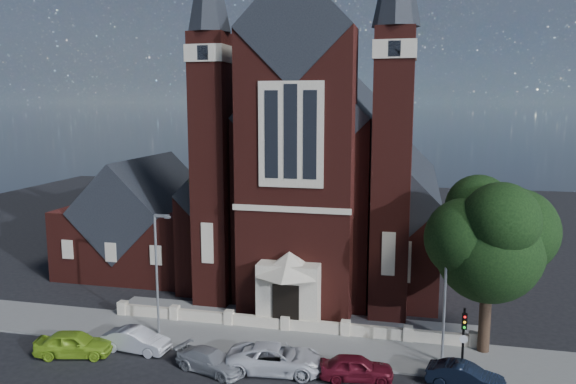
# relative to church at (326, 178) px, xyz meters

# --- Properties ---
(ground) EXTENTS (120.00, 120.00, 0.00)m
(ground) POSITION_rel_church_xyz_m (0.00, -7.94, -8.19)
(ground) COLOR black
(ground) RESTS_ON ground
(pavement_strip) EXTENTS (60.00, 5.00, 0.12)m
(pavement_strip) POSITION_rel_church_xyz_m (0.00, -18.44, -8.19)
(pavement_strip) COLOR slate
(pavement_strip) RESTS_ON ground
(forecourt_paving) EXTENTS (26.00, 3.00, 0.14)m
(forecourt_paving) POSITION_rel_church_xyz_m (0.00, -14.44, -8.19)
(forecourt_paving) COLOR slate
(forecourt_paving) RESTS_ON ground
(forecourt_wall) EXTENTS (24.00, 0.40, 0.90)m
(forecourt_wall) POSITION_rel_church_xyz_m (0.00, -16.44, -8.19)
(forecourt_wall) COLOR #C1B49A
(forecourt_wall) RESTS_ON ground
(church) EXTENTS (20.01, 34.90, 29.20)m
(church) POSITION_rel_church_xyz_m (0.00, 0.00, 0.00)
(church) COLOR #471813
(church) RESTS_ON ground
(parish_hall) EXTENTS (12.00, 12.20, 10.24)m
(parish_hall) POSITION_rel_church_xyz_m (-16.00, -4.94, -4.17)
(parish_hall) COLOR #471813
(parish_hall) RESTS_ON ground
(street_tree) EXTENTS (6.40, 6.60, 10.70)m
(street_tree) POSITION_rel_church_xyz_m (12.60, -17.23, -1.23)
(street_tree) COLOR black
(street_tree) RESTS_ON ground
(street_lamp_left) EXTENTS (1.16, 0.22, 8.09)m
(street_lamp_left) POSITION_rel_church_xyz_m (-7.91, -18.94, -3.59)
(street_lamp_left) COLOR gray
(street_lamp_left) RESTS_ON ground
(street_lamp_right) EXTENTS (1.16, 0.22, 8.09)m
(street_lamp_right) POSITION_rel_church_xyz_m (10.09, -18.94, -3.59)
(street_lamp_right) COLOR gray
(street_lamp_right) RESTS_ON ground
(traffic_signal) EXTENTS (0.28, 0.42, 4.00)m
(traffic_signal) POSITION_rel_church_xyz_m (11.00, -20.52, -5.60)
(traffic_signal) COLOR black
(traffic_signal) RESTS_ON ground
(car_lime_van) EXTENTS (4.83, 2.79, 1.54)m
(car_lime_van) POSITION_rel_church_xyz_m (-11.55, -22.99, -7.41)
(car_lime_van) COLOR #88B624
(car_lime_van) RESTS_ON ground
(car_silver_a) EXTENTS (4.34, 1.86, 1.39)m
(car_silver_a) POSITION_rel_church_xyz_m (-8.22, -21.54, -7.49)
(car_silver_a) COLOR #AEAFB6
(car_silver_a) RESTS_ON ground
(car_silver_b) EXTENTS (4.61, 2.96, 1.24)m
(car_silver_b) POSITION_rel_church_xyz_m (-2.85, -22.97, -7.56)
(car_silver_b) COLOR gray
(car_silver_b) RESTS_ON ground
(car_white_suv) EXTENTS (5.77, 3.07, 1.55)m
(car_white_suv) POSITION_rel_church_xyz_m (0.79, -22.14, -7.41)
(car_white_suv) COLOR white
(car_white_suv) RESTS_ON ground
(car_dark_red) EXTENTS (4.26, 2.23, 1.38)m
(car_dark_red) POSITION_rel_church_xyz_m (5.32, -22.08, -7.49)
(car_dark_red) COLOR maroon
(car_dark_red) RESTS_ON ground
(car_navy) EXTENTS (4.24, 2.25, 1.33)m
(car_navy) POSITION_rel_church_xyz_m (11.09, -21.73, -7.52)
(car_navy) COLOR black
(car_navy) RESTS_ON ground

